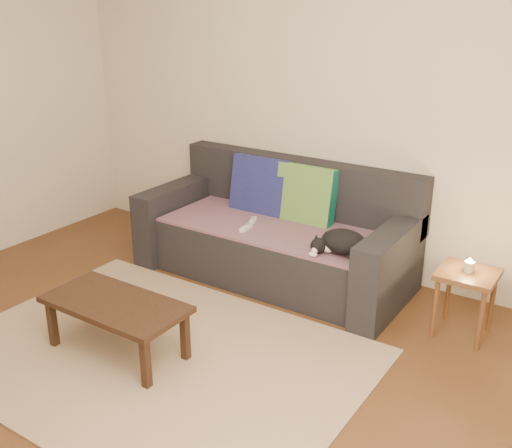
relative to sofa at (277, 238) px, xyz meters
The scene contains 13 objects.
ground 1.60m from the sofa, 90.00° to the right, with size 4.50×4.50×0.00m, color brown.
back_wall 1.08m from the sofa, 90.00° to the left, with size 4.50×0.04×2.60m, color beige.
sofa is the anchor object (origin of this frame).
throw_blanket 0.15m from the sofa, 90.00° to the right, with size 1.66×0.74×0.02m, color #3F294D.
cushion_navy 0.45m from the sofa, 147.95° to the left, with size 0.49×0.12×0.49m, color navy.
cushion_green 0.39m from the sofa, 47.99° to the left, with size 0.47×0.12×0.47m, color #0D594D.
cat 0.76m from the sofa, 22.45° to the right, with size 0.38×0.29×0.17m.
wii_remote_a 0.24m from the sofa, 136.55° to the right, with size 0.15×0.04×0.03m, color white.
wii_remote_b 0.32m from the sofa, 111.69° to the right, with size 0.15×0.04×0.03m, color white.
side_table 1.48m from the sofa, ahead, with size 0.35×0.35×0.44m.
candle 1.49m from the sofa, ahead, with size 0.06×0.06×0.09m.
rug 1.45m from the sofa, 90.00° to the right, with size 2.50×1.80×0.01m, color tan.
coffee_table 1.52m from the sofa, 98.06° to the right, with size 0.89×0.45×0.36m.
Camera 1 is at (2.25, -2.12, 2.06)m, focal length 42.00 mm.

